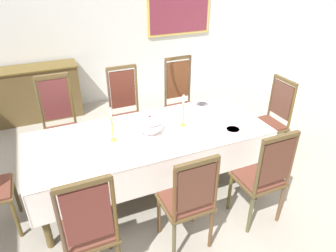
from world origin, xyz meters
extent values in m
cube|color=#9F998B|center=(0.00, 0.00, -0.02)|extent=(7.14, 5.68, 0.04)
cube|color=silver|center=(0.00, 2.88, 1.68)|extent=(7.14, 0.08, 3.36)
cylinder|color=brown|center=(-1.21, -0.35, 0.36)|extent=(0.07, 0.07, 0.73)
cylinder|color=brown|center=(1.21, -0.35, 0.36)|extent=(0.07, 0.07, 0.73)
cylinder|color=brown|center=(-1.21, 0.51, 0.36)|extent=(0.07, 0.07, 0.73)
cylinder|color=brown|center=(1.21, 0.51, 0.36)|extent=(0.07, 0.07, 0.73)
cube|color=brown|center=(0.00, 0.08, 0.69)|extent=(2.50, 0.94, 0.08)
cube|color=brown|center=(0.00, 0.08, 0.74)|extent=(2.62, 1.06, 0.03)
cube|color=white|center=(0.00, 0.08, 0.76)|extent=(2.64, 1.08, 0.00)
cube|color=white|center=(0.00, -0.46, 0.57)|extent=(2.64, 0.00, 0.37)
cube|color=white|center=(0.00, 0.61, 0.57)|extent=(2.64, 0.00, 0.37)
cube|color=white|center=(-1.31, 0.08, 0.57)|extent=(0.00, 1.08, 0.37)
cube|color=white|center=(1.31, 0.08, 0.57)|extent=(0.00, 1.08, 0.37)
cylinder|color=brown|center=(-1.06, -0.61, 0.24)|extent=(0.04, 0.04, 0.47)
cylinder|color=brown|center=(-0.68, -0.61, 0.24)|extent=(0.04, 0.04, 0.47)
cube|color=brown|center=(-0.87, -0.79, 0.48)|extent=(0.44, 0.42, 0.03)
cube|color=brown|center=(-0.87, -0.79, 0.51)|extent=(0.40, 0.38, 0.02)
cylinder|color=brown|center=(-1.06, -0.98, 0.81)|extent=(0.03, 0.03, 0.64)
cylinder|color=brown|center=(-0.67, -0.98, 0.81)|extent=(0.03, 0.03, 0.64)
cube|color=brown|center=(-0.87, -0.98, 0.85)|extent=(0.34, 0.02, 0.48)
cube|color=brown|center=(-0.87, -0.98, 1.13)|extent=(0.40, 0.04, 0.04)
cylinder|color=brown|center=(-0.68, 0.77, 0.24)|extent=(0.04, 0.04, 0.47)
cylinder|color=brown|center=(-1.06, 0.77, 0.24)|extent=(0.04, 0.04, 0.47)
cylinder|color=brown|center=(-0.68, 1.13, 0.24)|extent=(0.04, 0.04, 0.47)
cylinder|color=brown|center=(-1.06, 1.13, 0.24)|extent=(0.04, 0.04, 0.47)
cube|color=brown|center=(-0.87, 0.95, 0.48)|extent=(0.44, 0.42, 0.03)
cube|color=brown|center=(-0.87, 0.95, 0.51)|extent=(0.40, 0.38, 0.02)
cylinder|color=brown|center=(-0.67, 1.14, 0.85)|extent=(0.03, 0.03, 0.70)
cylinder|color=brown|center=(-1.06, 1.14, 0.85)|extent=(0.03, 0.03, 0.70)
cube|color=brown|center=(-0.87, 1.14, 0.88)|extent=(0.34, 0.02, 0.53)
cube|color=brown|center=(-0.87, 1.14, 1.19)|extent=(0.40, 0.04, 0.04)
cylinder|color=brown|center=(-0.18, -0.61, 0.24)|extent=(0.04, 0.04, 0.47)
cylinder|color=brown|center=(0.20, -0.61, 0.24)|extent=(0.04, 0.04, 0.47)
cylinder|color=brown|center=(-0.18, -0.97, 0.24)|extent=(0.04, 0.04, 0.47)
cylinder|color=brown|center=(0.20, -0.97, 0.24)|extent=(0.04, 0.04, 0.47)
cube|color=brown|center=(0.01, -0.79, 0.48)|extent=(0.44, 0.42, 0.03)
cube|color=brown|center=(0.01, -0.79, 0.51)|extent=(0.40, 0.38, 0.02)
cylinder|color=brown|center=(-0.18, -0.98, 0.78)|extent=(0.03, 0.03, 0.56)
cylinder|color=brown|center=(0.21, -0.98, 0.78)|extent=(0.03, 0.03, 0.56)
cube|color=brown|center=(0.01, -0.98, 0.80)|extent=(0.34, 0.02, 0.42)
cube|color=brown|center=(0.01, -0.98, 1.05)|extent=(0.40, 0.04, 0.04)
cylinder|color=brown|center=(0.20, 0.77, 0.24)|extent=(0.04, 0.04, 0.47)
cylinder|color=brown|center=(-0.18, 0.77, 0.24)|extent=(0.04, 0.04, 0.47)
cylinder|color=brown|center=(0.20, 1.13, 0.24)|extent=(0.04, 0.04, 0.47)
cylinder|color=#513E1D|center=(-0.18, 1.13, 0.24)|extent=(0.04, 0.04, 0.47)
cube|color=brown|center=(0.01, 0.95, 0.48)|extent=(0.44, 0.42, 0.03)
cube|color=brown|center=(0.01, 0.95, 0.51)|extent=(0.40, 0.38, 0.02)
cylinder|color=brown|center=(0.21, 1.14, 0.84)|extent=(0.03, 0.03, 0.69)
cylinder|color=brown|center=(-0.18, 1.14, 0.84)|extent=(0.03, 0.03, 0.69)
cube|color=#5D2C20|center=(0.01, 1.14, 0.88)|extent=(0.34, 0.02, 0.52)
cube|color=brown|center=(0.01, 1.14, 1.19)|extent=(0.40, 0.04, 0.04)
cylinder|color=brown|center=(0.65, -0.61, 0.24)|extent=(0.04, 0.04, 0.47)
cylinder|color=brown|center=(1.03, -0.61, 0.24)|extent=(0.04, 0.04, 0.47)
cylinder|color=#4F4E2E|center=(0.65, -0.97, 0.24)|extent=(0.04, 0.04, 0.47)
cylinder|color=brown|center=(1.03, -0.97, 0.24)|extent=(0.04, 0.04, 0.47)
cube|color=brown|center=(0.84, -0.79, 0.48)|extent=(0.44, 0.42, 0.03)
cube|color=brown|center=(0.84, -0.79, 0.51)|extent=(0.40, 0.38, 0.02)
cylinder|color=brown|center=(0.64, -0.98, 0.79)|extent=(0.03, 0.03, 0.59)
cylinder|color=brown|center=(1.03, -0.98, 0.79)|extent=(0.03, 0.03, 0.59)
cube|color=brown|center=(0.84, -0.98, 0.82)|extent=(0.34, 0.02, 0.45)
cube|color=brown|center=(0.84, -0.98, 1.09)|extent=(0.40, 0.04, 0.04)
cylinder|color=brown|center=(1.03, 0.77, 0.24)|extent=(0.04, 0.04, 0.47)
cylinder|color=#514D1C|center=(0.65, 0.77, 0.24)|extent=(0.04, 0.04, 0.47)
cylinder|color=brown|center=(1.03, 1.13, 0.24)|extent=(0.04, 0.04, 0.47)
cylinder|color=brown|center=(0.65, 1.13, 0.24)|extent=(0.04, 0.04, 0.47)
cube|color=brown|center=(0.84, 0.95, 0.48)|extent=(0.44, 0.42, 0.03)
cube|color=brown|center=(0.84, 0.95, 0.51)|extent=(0.40, 0.38, 0.02)
cylinder|color=brown|center=(1.03, 1.14, 0.85)|extent=(0.03, 0.03, 0.72)
cylinder|color=brown|center=(0.64, 1.14, 0.85)|extent=(0.03, 0.03, 0.72)
cube|color=brown|center=(0.84, 1.14, 0.89)|extent=(0.34, 0.02, 0.54)
cube|color=brown|center=(0.84, 1.14, 1.21)|extent=(0.40, 0.04, 0.04)
cylinder|color=#4F3E22|center=(-1.47, 0.27, 0.24)|extent=(0.04, 0.04, 0.47)
cylinder|color=brown|center=(-1.47, -0.11, 0.24)|extent=(0.04, 0.04, 0.47)
cylinder|color=brown|center=(1.47, -0.11, 0.24)|extent=(0.04, 0.04, 0.47)
cylinder|color=#504D20|center=(1.47, 0.27, 0.24)|extent=(0.04, 0.04, 0.47)
cylinder|color=brown|center=(1.83, -0.11, 0.24)|extent=(0.04, 0.04, 0.47)
cylinder|color=brown|center=(1.83, 0.27, 0.24)|extent=(0.04, 0.04, 0.47)
cube|color=brown|center=(1.65, 0.08, 0.48)|extent=(0.42, 0.44, 0.03)
cube|color=brown|center=(1.65, 0.08, 0.51)|extent=(0.38, 0.40, 0.02)
cylinder|color=brown|center=(1.84, -0.12, 0.80)|extent=(0.03, 0.03, 0.60)
cylinder|color=brown|center=(1.84, 0.27, 0.80)|extent=(0.03, 0.03, 0.60)
cube|color=brown|center=(1.84, 0.08, 0.83)|extent=(0.02, 0.34, 0.46)
cube|color=brown|center=(1.84, 0.08, 1.10)|extent=(0.04, 0.40, 0.04)
cylinder|color=white|center=(0.01, 0.08, 0.77)|extent=(0.15, 0.15, 0.02)
ellipsoid|color=white|center=(0.01, 0.08, 0.84)|extent=(0.27, 0.27, 0.12)
ellipsoid|color=white|center=(0.01, 0.08, 0.91)|extent=(0.24, 0.24, 0.09)
sphere|color=maroon|center=(0.01, 0.08, 0.96)|extent=(0.03, 0.03, 0.03)
cylinder|color=gold|center=(-0.41, 0.08, 0.77)|extent=(0.07, 0.07, 0.02)
cylinder|color=gold|center=(-0.41, 0.08, 0.90)|extent=(0.02, 0.02, 0.25)
cone|color=gold|center=(-0.41, 0.08, 1.03)|extent=(0.04, 0.04, 0.02)
cylinder|color=silver|center=(-0.41, 0.08, 1.09)|extent=(0.02, 0.02, 0.10)
cylinder|color=gold|center=(0.41, 0.08, 0.77)|extent=(0.07, 0.07, 0.02)
cylinder|color=gold|center=(0.41, 0.08, 0.90)|extent=(0.02, 0.02, 0.25)
cone|color=gold|center=(0.41, 0.08, 1.03)|extent=(0.04, 0.04, 0.02)
cylinder|color=silver|center=(0.41, 0.08, 1.09)|extent=(0.02, 0.02, 0.10)
cylinder|color=white|center=(0.86, 0.44, 0.78)|extent=(0.19, 0.19, 0.04)
cylinder|color=white|center=(0.86, 0.44, 0.78)|extent=(0.15, 0.15, 0.02)
torus|color=maroon|center=(0.86, 0.44, 0.79)|extent=(0.18, 0.18, 0.01)
cylinder|color=white|center=(0.85, -0.27, 0.78)|extent=(0.18, 0.18, 0.04)
cylinder|color=white|center=(0.85, -0.27, 0.78)|extent=(0.14, 0.14, 0.03)
torus|color=maroon|center=(0.85, -0.27, 0.80)|extent=(0.17, 0.17, 0.01)
cylinder|color=white|center=(-0.42, 0.44, 0.78)|extent=(0.19, 0.19, 0.04)
cylinder|color=white|center=(-0.42, 0.44, 0.79)|extent=(0.16, 0.16, 0.03)
torus|color=maroon|center=(-0.42, 0.44, 0.80)|extent=(0.19, 0.19, 0.01)
cube|color=gold|center=(0.99, 0.41, 0.76)|extent=(0.02, 0.14, 0.00)
ellipsoid|color=gold|center=(0.98, 0.49, 0.77)|extent=(0.03, 0.05, 0.01)
cube|color=gold|center=(0.97, -0.31, 0.76)|extent=(0.01, 0.14, 0.00)
ellipsoid|color=gold|center=(0.97, -0.23, 0.77)|extent=(0.03, 0.05, 0.01)
cube|color=brown|center=(-1.11, 2.56, 0.44)|extent=(1.40, 0.44, 0.88)
cube|color=brown|center=(-1.11, 2.56, 0.89)|extent=(1.44, 0.48, 0.02)
cube|color=brown|center=(-0.76, 2.79, 0.44)|extent=(0.59, 0.01, 0.70)
cube|color=brown|center=(-1.46, 2.79, 0.44)|extent=(0.59, 0.01, 0.70)
cube|color=#D1B251|center=(1.65, 2.82, 1.71)|extent=(1.28, 0.04, 1.17)
cube|color=maroon|center=(1.65, 2.80, 1.71)|extent=(1.20, 0.01, 1.09)
camera|label=1|loc=(-0.99, -2.69, 2.48)|focal=32.90mm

